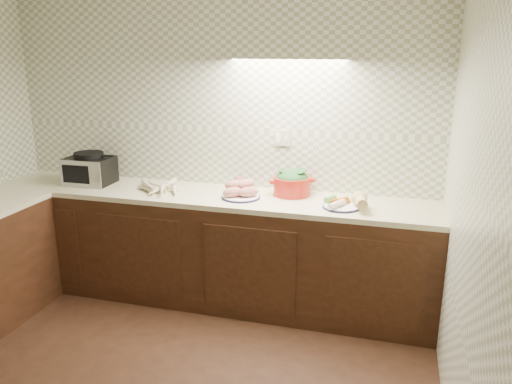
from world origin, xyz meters
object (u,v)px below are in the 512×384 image
(dutch_oven, at_px, (292,183))
(parsnip_pile, at_px, (160,186))
(onion_bowl, at_px, (241,186))
(veg_plate, at_px, (349,202))
(sweet_potato_plate, at_px, (241,191))
(toaster_oven, at_px, (90,169))

(dutch_oven, bearing_deg, parsnip_pile, 164.28)
(onion_bowl, height_order, veg_plate, onion_bowl)
(sweet_potato_plate, distance_m, dutch_oven, 0.41)
(toaster_oven, bearing_deg, sweet_potato_plate, -3.22)
(toaster_oven, height_order, onion_bowl, toaster_oven)
(toaster_oven, bearing_deg, onion_bowl, 3.21)
(toaster_oven, height_order, dutch_oven, toaster_oven)
(toaster_oven, xyz_separation_m, onion_bowl, (1.31, 0.10, -0.08))
(toaster_oven, xyz_separation_m, parsnip_pile, (0.66, -0.04, -0.09))
(toaster_oven, xyz_separation_m, sweet_potato_plate, (1.35, -0.05, -0.07))
(parsnip_pile, height_order, veg_plate, veg_plate)
(toaster_oven, relative_size, sweet_potato_plate, 1.25)
(veg_plate, bearing_deg, toaster_oven, 177.82)
(parsnip_pile, xyz_separation_m, dutch_oven, (1.05, 0.17, 0.06))
(onion_bowl, height_order, dutch_oven, dutch_oven)
(sweet_potato_plate, height_order, veg_plate, sweet_potato_plate)
(parsnip_pile, relative_size, sweet_potato_plate, 1.37)
(toaster_oven, bearing_deg, dutch_oven, 3.16)
(parsnip_pile, xyz_separation_m, veg_plate, (1.52, -0.04, 0.01))
(parsnip_pile, bearing_deg, dutch_oven, 9.02)
(sweet_potato_plate, bearing_deg, dutch_oven, 25.91)
(parsnip_pile, bearing_deg, onion_bowl, 12.12)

